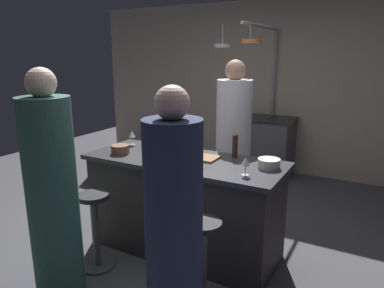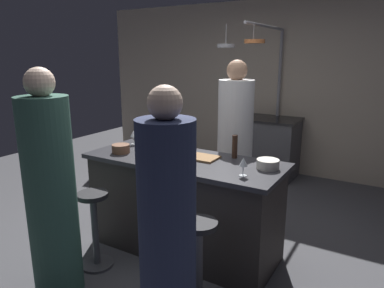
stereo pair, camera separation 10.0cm
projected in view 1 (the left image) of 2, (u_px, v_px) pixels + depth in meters
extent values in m
plane|color=#4C4C51|center=(184.00, 249.00, 3.38)|extent=(9.00, 9.00, 0.00)
cube|color=#BCAD99|center=(276.00, 88.00, 5.48)|extent=(6.40, 0.16, 2.60)
cube|color=#332D2B|center=(184.00, 207.00, 3.28)|extent=(1.72, 0.66, 0.86)
cube|color=#2D2D33|center=(184.00, 161.00, 3.17)|extent=(1.80, 0.72, 0.04)
cube|color=#47474C|center=(266.00, 148.00, 5.36)|extent=(0.76, 0.60, 0.86)
cube|color=black|center=(267.00, 119.00, 5.25)|extent=(0.80, 0.64, 0.03)
cylinder|color=white|center=(233.00, 153.00, 3.80)|extent=(0.37, 0.37, 1.55)
sphere|color=tan|center=(235.00, 70.00, 3.59)|extent=(0.21, 0.21, 0.21)
cylinder|color=#4C4C51|center=(203.00, 266.00, 2.53)|extent=(0.06, 0.06, 0.62)
cylinder|color=black|center=(203.00, 224.00, 2.45)|extent=(0.26, 0.26, 0.04)
cylinder|color=#262D4C|center=(174.00, 239.00, 2.13)|extent=(0.35, 0.35, 1.46)
sphere|color=beige|center=(172.00, 103.00, 1.93)|extent=(0.20, 0.20, 0.20)
cylinder|color=#4C4C51|center=(98.00, 266.00, 3.09)|extent=(0.28, 0.28, 0.02)
cylinder|color=#4C4C51|center=(96.00, 232.00, 3.01)|extent=(0.06, 0.06, 0.62)
cylinder|color=black|center=(93.00, 196.00, 2.93)|extent=(0.26, 0.26, 0.04)
cylinder|color=#33594C|center=(53.00, 201.00, 2.59)|extent=(0.36, 0.36, 1.52)
sphere|color=beige|center=(41.00, 83.00, 2.38)|extent=(0.21, 0.21, 0.21)
cylinder|color=gray|center=(273.00, 103.00, 5.41)|extent=(0.04, 0.04, 2.15)
cylinder|color=gray|center=(262.00, 26.00, 4.55)|extent=(0.04, 1.40, 0.04)
cylinder|color=gray|center=(223.00, 46.00, 4.30)|extent=(0.22, 0.22, 0.04)
cylinder|color=gray|center=(223.00, 35.00, 4.26)|extent=(0.01, 0.01, 0.25)
cylinder|color=#B26638|center=(251.00, 41.00, 4.15)|extent=(0.24, 0.24, 0.04)
cylinder|color=gray|center=(250.00, 32.00, 4.09)|extent=(0.01, 0.01, 0.20)
cube|color=#997047|center=(200.00, 157.00, 3.17)|extent=(0.32, 0.22, 0.02)
cylinder|color=#382319|center=(235.00, 146.00, 3.16)|extent=(0.05, 0.05, 0.21)
cylinder|color=#B78C8E|center=(158.00, 146.00, 3.15)|extent=(0.07, 0.07, 0.22)
cylinder|color=#B78C8E|center=(158.00, 129.00, 3.11)|extent=(0.03, 0.03, 0.08)
cylinder|color=gray|center=(151.00, 137.00, 3.44)|extent=(0.07, 0.07, 0.24)
cylinder|color=gray|center=(151.00, 120.00, 3.40)|extent=(0.03, 0.03, 0.08)
cylinder|color=black|center=(175.00, 148.00, 3.08)|extent=(0.07, 0.07, 0.22)
cylinder|color=black|center=(175.00, 130.00, 3.04)|extent=(0.03, 0.03, 0.08)
cylinder|color=silver|center=(245.00, 175.00, 2.72)|extent=(0.06, 0.06, 0.01)
cylinder|color=silver|center=(245.00, 170.00, 2.71)|extent=(0.01, 0.01, 0.07)
cone|color=silver|center=(246.00, 161.00, 2.69)|extent=(0.07, 0.07, 0.06)
cylinder|color=silver|center=(164.00, 148.00, 3.51)|extent=(0.06, 0.06, 0.01)
cylinder|color=silver|center=(164.00, 144.00, 3.50)|extent=(0.01, 0.01, 0.07)
cone|color=silver|center=(164.00, 137.00, 3.49)|extent=(0.07, 0.07, 0.06)
cylinder|color=silver|center=(132.00, 144.00, 3.64)|extent=(0.06, 0.06, 0.01)
cylinder|color=silver|center=(132.00, 141.00, 3.63)|extent=(0.01, 0.01, 0.07)
cone|color=silver|center=(132.00, 134.00, 3.61)|extent=(0.07, 0.07, 0.06)
cylinder|color=brown|center=(120.00, 149.00, 3.32)|extent=(0.17, 0.17, 0.08)
cylinder|color=silver|center=(269.00, 163.00, 2.89)|extent=(0.18, 0.18, 0.08)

